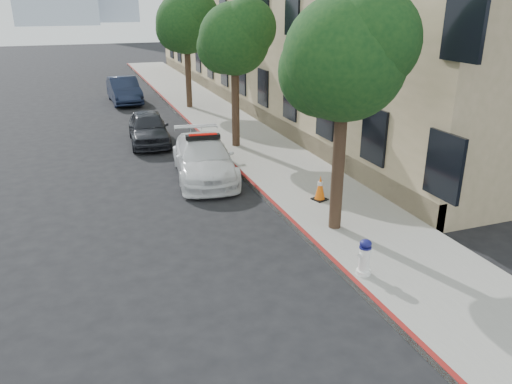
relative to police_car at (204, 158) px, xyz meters
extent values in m
plane|color=black|center=(-0.89, -3.19, -0.66)|extent=(120.00, 120.00, 0.00)
cube|color=gray|center=(2.71, 6.81, -0.58)|extent=(3.20, 50.00, 0.15)
cube|color=maroon|center=(1.17, 6.81, -0.58)|extent=(0.12, 50.00, 0.15)
cube|color=tan|center=(8.31, 11.81, 4.34)|extent=(8.00, 36.00, 10.00)
cylinder|color=black|center=(2.01, -5.19, 1.14)|extent=(0.30, 0.30, 3.30)
sphere|color=#103414|center=(2.01, -5.19, 3.59)|extent=(2.80, 2.80, 2.80)
sphere|color=#103414|center=(2.41, -5.49, 3.99)|extent=(2.24, 2.24, 2.24)
sphere|color=#103414|center=(1.66, -4.89, 3.29)|extent=(2.10, 2.10, 2.10)
cylinder|color=black|center=(2.01, 2.81, 1.09)|extent=(0.30, 0.30, 3.19)
sphere|color=#103414|center=(2.01, 2.81, 3.48)|extent=(2.60, 2.60, 2.60)
sphere|color=#103414|center=(2.41, 2.51, 3.88)|extent=(2.08, 2.08, 2.08)
sphere|color=#103414|center=(1.66, 3.11, 3.18)|extent=(1.95, 1.95, 1.95)
cylinder|color=black|center=(2.01, 10.81, 1.20)|extent=(0.30, 0.30, 3.41)
sphere|color=#103414|center=(2.01, 10.81, 3.70)|extent=(3.00, 3.00, 3.00)
sphere|color=#103414|center=(2.41, 10.51, 4.10)|extent=(2.40, 2.40, 2.40)
sphere|color=#103414|center=(1.66, 11.11, 3.40)|extent=(2.25, 2.25, 2.25)
imported|color=white|center=(0.00, 0.00, 0.00)|extent=(2.38, 4.69, 1.30)
cube|color=black|center=(0.00, 0.00, 0.71)|extent=(1.13, 0.42, 0.14)
cube|color=#A50A07|center=(0.00, 0.00, 0.77)|extent=(0.92, 0.33, 0.06)
imported|color=#202228|center=(-1.05, 4.81, -0.01)|extent=(1.79, 3.88, 1.29)
imported|color=#141B32|center=(-1.02, 13.95, 0.05)|extent=(1.64, 4.34, 1.41)
cylinder|color=white|center=(1.46, -7.45, -0.46)|extent=(0.30, 0.30, 0.09)
cylinder|color=white|center=(1.46, -7.45, -0.15)|extent=(0.23, 0.23, 0.52)
ellipsoid|color=navy|center=(1.46, -7.45, 0.20)|extent=(0.25, 0.25, 0.17)
cylinder|color=white|center=(1.46, -7.45, -0.03)|extent=(0.34, 0.17, 0.09)
cylinder|color=white|center=(1.46, -7.45, -0.03)|extent=(0.14, 0.19, 0.09)
cube|color=black|center=(2.49, -3.43, -0.49)|extent=(0.47, 0.47, 0.03)
cone|color=orange|center=(2.49, -3.43, -0.13)|extent=(0.29, 0.29, 0.69)
cylinder|color=white|center=(2.49, -3.43, -0.01)|extent=(0.16, 0.16, 0.10)
camera|label=1|loc=(-3.74, -15.18, 4.81)|focal=35.00mm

